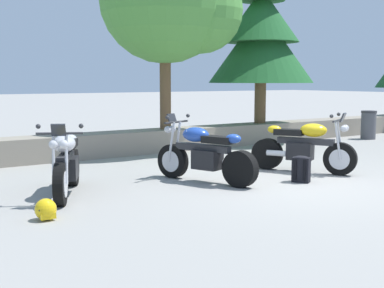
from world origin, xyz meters
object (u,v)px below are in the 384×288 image
object	(u,v)px
motorcycle_yellow_far_right	(304,147)
rider_helmet	(46,210)
motorcycle_blue_centre	(204,155)
trash_bin	(368,125)
leafy_tree_mid_left	(172,0)
pine_tree_mid_right	(261,35)
motorcycle_silver_near_left	(66,164)
rider_backpack	(301,168)

from	to	relation	value
motorcycle_yellow_far_right	rider_helmet	bearing A→B (deg)	-173.34
motorcycle_blue_centre	trash_bin	world-z (taller)	motorcycle_blue_centre
motorcycle_blue_centre	leafy_tree_mid_left	world-z (taller)	leafy_tree_mid_left
rider_helmet	pine_tree_mid_right	distance (m)	9.66
motorcycle_blue_centre	trash_bin	distance (m)	8.41
motorcycle_silver_near_left	motorcycle_yellow_far_right	size ratio (longest dim) A/B	1.01
leafy_tree_mid_left	rider_helmet	bearing A→B (deg)	-135.96
rider_backpack	trash_bin	size ratio (longest dim) A/B	0.55
motorcycle_yellow_far_right	rider_helmet	distance (m)	5.34
trash_bin	rider_helmet	bearing A→B (deg)	-162.25
pine_tree_mid_right	trash_bin	size ratio (longest dim) A/B	5.04
motorcycle_silver_near_left	pine_tree_mid_right	bearing A→B (deg)	26.56
rider_backpack	rider_helmet	xyz separation A→B (m)	(-4.53, 0.06, -0.11)
motorcycle_yellow_far_right	rider_backpack	distance (m)	1.04
rider_backpack	motorcycle_yellow_far_right	bearing A→B (deg)	41.63
motorcycle_blue_centre	rider_helmet	bearing A→B (deg)	-163.83
motorcycle_silver_near_left	motorcycle_yellow_far_right	xyz separation A→B (m)	(4.55, -0.65, 0.00)
leafy_tree_mid_left	trash_bin	xyz separation A→B (m)	(6.29, -1.09, -3.29)
motorcycle_silver_near_left	leafy_tree_mid_left	xyz separation A→B (m)	(4.06, 3.38, 3.24)
rider_helmet	pine_tree_mid_right	world-z (taller)	pine_tree_mid_right
pine_tree_mid_right	motorcycle_yellow_far_right	bearing A→B (deg)	-121.40
motorcycle_blue_centre	rider_backpack	xyz separation A→B (m)	(1.42, -0.96, -0.24)
trash_bin	motorcycle_blue_centre	bearing A→B (deg)	-161.64
motorcycle_yellow_far_right	pine_tree_mid_right	world-z (taller)	pine_tree_mid_right
leafy_tree_mid_left	motorcycle_yellow_far_right	bearing A→B (deg)	-83.13
motorcycle_blue_centre	leafy_tree_mid_left	xyz separation A→B (m)	(1.69, 3.74, 3.24)
rider_helmet	pine_tree_mid_right	size ratio (longest dim) A/B	0.06
motorcycle_yellow_far_right	pine_tree_mid_right	distance (m)	5.54
rider_backpack	rider_helmet	distance (m)	4.53
leafy_tree_mid_left	pine_tree_mid_right	bearing A→B (deg)	3.18
motorcycle_blue_centre	rider_helmet	world-z (taller)	motorcycle_blue_centre
motorcycle_yellow_far_right	rider_helmet	size ratio (longest dim) A/B	6.75
motorcycle_silver_near_left	leafy_tree_mid_left	world-z (taller)	leafy_tree_mid_left
motorcycle_blue_centre	motorcycle_yellow_far_right	world-z (taller)	same
pine_tree_mid_right	leafy_tree_mid_left	bearing A→B (deg)	-176.82
motorcycle_yellow_far_right	rider_backpack	world-z (taller)	motorcycle_yellow_far_right
rider_backpack	rider_helmet	bearing A→B (deg)	179.28
motorcycle_blue_centre	pine_tree_mid_right	distance (m)	6.66
pine_tree_mid_right	rider_backpack	bearing A→B (deg)	-124.28
motorcycle_blue_centre	rider_backpack	size ratio (longest dim) A/B	4.25
motorcycle_yellow_far_right	trash_bin	size ratio (longest dim) A/B	2.20
rider_backpack	rider_helmet	size ratio (longest dim) A/B	1.68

